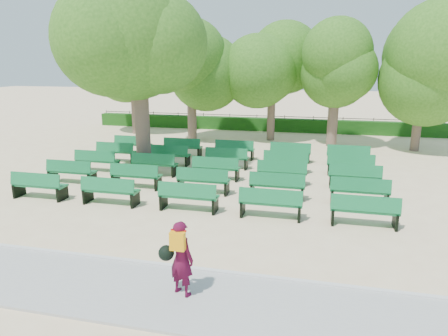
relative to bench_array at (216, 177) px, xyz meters
name	(u,v)px	position (x,y,z in m)	size (l,w,h in m)	color
ground	(225,189)	(0.67, -1.25, -0.10)	(120.00, 120.00, 0.00)	beige
paving	(144,293)	(0.67, -8.65, -0.07)	(30.00, 2.20, 0.06)	#AAABA6
curb	(164,266)	(0.67, -7.50, -0.05)	(30.00, 0.12, 0.10)	silver
hedge	(270,125)	(0.67, 12.75, 0.35)	(26.00, 0.70, 0.90)	#194C13
fence	(270,130)	(0.67, 13.15, -0.10)	(26.00, 0.10, 1.02)	black
tree_line	(262,141)	(0.67, 8.75, -0.10)	(21.80, 6.80, 7.04)	#3A711E
bench_array	(216,177)	(0.00, 0.00, 0.00)	(1.97, 0.69, 1.22)	#13703A
tree_among	(139,52)	(-3.42, 0.51, 5.02)	(5.43, 5.43, 7.60)	brown
person	(180,257)	(1.44, -8.54, 0.78)	(0.80, 0.57, 1.59)	#4A0A25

